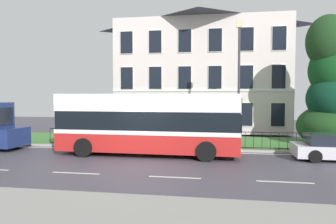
{
  "coord_description": "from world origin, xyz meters",
  "views": [
    {
      "loc": [
        3.63,
        -13.35,
        3.11
      ],
      "look_at": [
        0.72,
        4.45,
        2.15
      ],
      "focal_mm": 33.26,
      "sensor_mm": 36.0,
      "label": 1
    }
  ],
  "objects_px": {
    "georgian_townhouse": "(203,70)",
    "single_decker_bus": "(149,123)",
    "evergreen_tree": "(331,92)",
    "street_lamp_post": "(239,76)"
  },
  "relations": [
    {
      "from": "georgian_townhouse",
      "to": "street_lamp_post",
      "type": "distance_m",
      "value": 10.49
    },
    {
      "from": "evergreen_tree",
      "to": "street_lamp_post",
      "type": "bearing_deg",
      "value": -167.0
    },
    {
      "from": "street_lamp_post",
      "to": "single_decker_bus",
      "type": "bearing_deg",
      "value": -147.37
    },
    {
      "from": "georgian_townhouse",
      "to": "evergreen_tree",
      "type": "bearing_deg",
      "value": -47.08
    },
    {
      "from": "evergreen_tree",
      "to": "street_lamp_post",
      "type": "distance_m",
      "value": 5.78
    },
    {
      "from": "georgian_townhouse",
      "to": "single_decker_bus",
      "type": "distance_m",
      "value": 13.84
    },
    {
      "from": "single_decker_bus",
      "to": "evergreen_tree",
      "type": "bearing_deg",
      "value": 23.87
    },
    {
      "from": "georgian_townhouse",
      "to": "single_decker_bus",
      "type": "xyz_separation_m",
      "value": [
        -2.15,
        -13.14,
        -3.79
      ]
    },
    {
      "from": "georgian_townhouse",
      "to": "single_decker_bus",
      "type": "height_order",
      "value": "georgian_townhouse"
    },
    {
      "from": "street_lamp_post",
      "to": "georgian_townhouse",
      "type": "bearing_deg",
      "value": 104.65
    }
  ]
}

